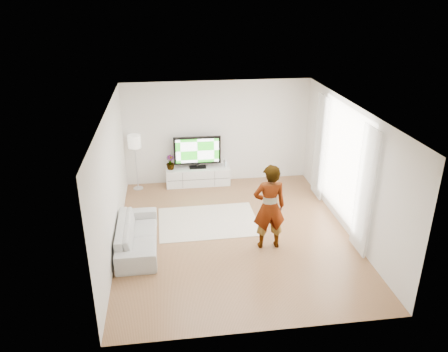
{
  "coord_description": "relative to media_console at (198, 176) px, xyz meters",
  "views": [
    {
      "loc": [
        -1.33,
        -8.23,
        4.96
      ],
      "look_at": [
        -0.17,
        0.4,
        1.23
      ],
      "focal_mm": 35.0,
      "sensor_mm": 36.0,
      "label": 1
    }
  ],
  "objects": [
    {
      "name": "rug",
      "position": [
        0.06,
        -2.14,
        -0.24
      ],
      "size": [
        2.28,
        1.66,
        0.01
      ],
      "primitive_type": "cube",
      "rotation": [
        0.0,
        0.0,
        0.01
      ],
      "color": "beige",
      "rests_on": "floor"
    },
    {
      "name": "player",
      "position": [
        1.19,
        -3.36,
        0.68
      ],
      "size": [
        0.67,
        0.44,
        1.83
      ],
      "primitive_type": "imported",
      "rotation": [
        0.0,
        0.0,
        3.14
      ],
      "color": "#334772",
      "rests_on": "rug"
    },
    {
      "name": "game_console",
      "position": [
        0.76,
        -0.0,
        0.34
      ],
      "size": [
        0.08,
        0.15,
        0.19
      ],
      "rotation": [
        0.0,
        0.0,
        0.24
      ],
      "color": "white",
      "rests_on": "media_console"
    },
    {
      "name": "window",
      "position": [
        3.05,
        -2.46,
        1.21
      ],
      "size": [
        0.01,
        2.6,
        2.5
      ],
      "primitive_type": "cube",
      "color": "white",
      "rests_on": "wall_right"
    },
    {
      "name": "curtain_near",
      "position": [
        2.97,
        -3.76,
        1.11
      ],
      "size": [
        0.04,
        0.7,
        2.6
      ],
      "primitive_type": "cube",
      "color": "white",
      "rests_on": "floor"
    },
    {
      "name": "wall_right",
      "position": [
        3.07,
        -2.76,
        1.16
      ],
      "size": [
        0.02,
        6.0,
        2.8
      ],
      "primitive_type": "cube",
      "color": "silver",
      "rests_on": "floor"
    },
    {
      "name": "wall_front",
      "position": [
        0.57,
        -5.76,
        1.16
      ],
      "size": [
        5.0,
        0.02,
        2.8
      ],
      "primitive_type": "cube",
      "color": "silver",
      "rests_on": "floor"
    },
    {
      "name": "curtain_far",
      "position": [
        2.97,
        -1.16,
        1.11
      ],
      "size": [
        0.04,
        0.7,
        2.6
      ],
      "primitive_type": "cube",
      "color": "white",
      "rests_on": "floor"
    },
    {
      "name": "potted_plant",
      "position": [
        -0.73,
        0.0,
        0.44
      ],
      "size": [
        0.27,
        0.27,
        0.4
      ],
      "primitive_type": "imported",
      "rotation": [
        0.0,
        0.0,
        0.26
      ],
      "color": "#3F7238",
      "rests_on": "media_console"
    },
    {
      "name": "wall_back",
      "position": [
        0.57,
        0.24,
        1.16
      ],
      "size": [
        5.0,
        0.02,
        2.8
      ],
      "primitive_type": "cube",
      "color": "silver",
      "rests_on": "floor"
    },
    {
      "name": "television",
      "position": [
        0.0,
        0.03,
        0.72
      ],
      "size": [
        1.26,
        0.25,
        0.88
      ],
      "color": "black",
      "rests_on": "media_console"
    },
    {
      "name": "ceiling",
      "position": [
        0.57,
        -2.76,
        2.56
      ],
      "size": [
        6.0,
        6.0,
        0.0
      ],
      "primitive_type": "plane",
      "color": "white",
      "rests_on": "wall_back"
    },
    {
      "name": "sofa",
      "position": [
        -1.5,
        -3.03,
        0.05
      ],
      "size": [
        0.8,
        2.02,
        0.59
      ],
      "primitive_type": "imported",
      "rotation": [
        0.0,
        0.0,
        1.58
      ],
      "color": "beige",
      "rests_on": "floor"
    },
    {
      "name": "floor_lamp",
      "position": [
        -1.63,
        -0.06,
        1.03
      ],
      "size": [
        0.33,
        0.33,
        1.5
      ],
      "color": "silver",
      "rests_on": "floor"
    },
    {
      "name": "floor",
      "position": [
        0.57,
        -2.76,
        -0.24
      ],
      "size": [
        6.0,
        6.0,
        0.0
      ],
      "primitive_type": "plane",
      "color": "#9C6E46",
      "rests_on": "ground"
    },
    {
      "name": "media_console",
      "position": [
        0.0,
        0.0,
        0.0
      ],
      "size": [
        1.73,
        0.49,
        0.49
      ],
      "color": "white",
      "rests_on": "floor"
    },
    {
      "name": "wall_left",
      "position": [
        -1.93,
        -2.76,
        1.16
      ],
      "size": [
        0.02,
        6.0,
        2.8
      ],
      "primitive_type": "cube",
      "color": "silver",
      "rests_on": "floor"
    }
  ]
}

